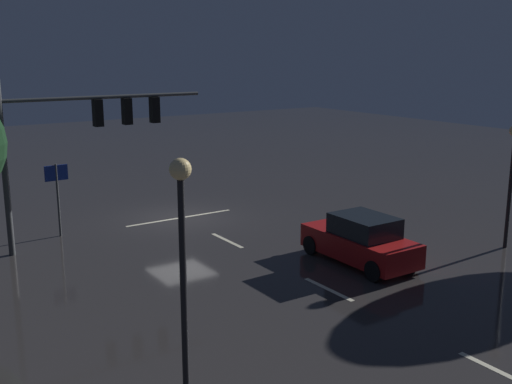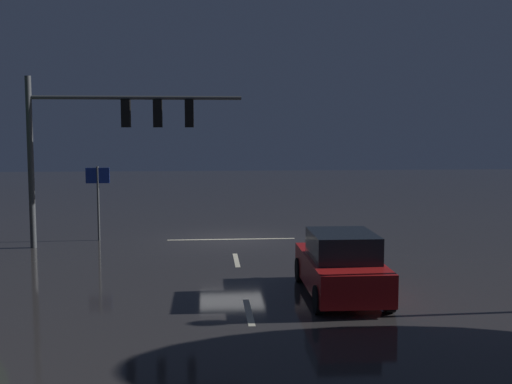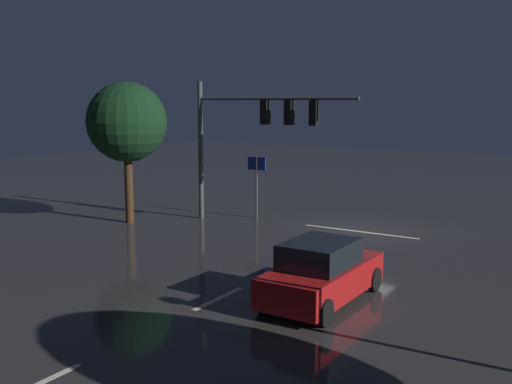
# 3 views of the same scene
# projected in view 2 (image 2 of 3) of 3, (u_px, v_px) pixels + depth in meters

# --- Properties ---
(ground_plane) EXTENTS (80.00, 80.00, 0.00)m
(ground_plane) POSITION_uv_depth(u_px,v_px,m) (231.00, 239.00, 25.12)
(ground_plane) COLOR #2D2B2B
(traffic_signal_assembly) EXTENTS (7.73, 0.47, 6.21)m
(traffic_signal_assembly) POSITION_uv_depth(u_px,v_px,m) (110.00, 128.00, 23.14)
(traffic_signal_assembly) COLOR #383A3D
(traffic_signal_assembly) RESTS_ON ground_plane
(lane_dash_far) EXTENTS (0.16, 2.20, 0.01)m
(lane_dash_far) POSITION_uv_depth(u_px,v_px,m) (236.00, 260.00, 21.15)
(lane_dash_far) COLOR beige
(lane_dash_far) RESTS_ON ground_plane
(lane_dash_mid) EXTENTS (0.16, 2.20, 0.01)m
(lane_dash_mid) POSITION_uv_depth(u_px,v_px,m) (249.00, 312.00, 15.20)
(lane_dash_mid) COLOR beige
(lane_dash_mid) RESTS_ON ground_plane
(stop_bar) EXTENTS (5.00, 0.16, 0.01)m
(stop_bar) POSITION_uv_depth(u_px,v_px,m) (231.00, 239.00, 25.11)
(stop_bar) COLOR beige
(stop_bar) RESTS_ON ground_plane
(car_approaching) EXTENTS (1.93, 4.38, 1.70)m
(car_approaching) POSITION_uv_depth(u_px,v_px,m) (341.00, 266.00, 16.59)
(car_approaching) COLOR maroon
(car_approaching) RESTS_ON ground_plane
(route_sign) EXTENTS (0.90, 0.10, 2.88)m
(route_sign) POSITION_uv_depth(u_px,v_px,m) (98.00, 187.00, 24.67)
(route_sign) COLOR #383A3D
(route_sign) RESTS_ON ground_plane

